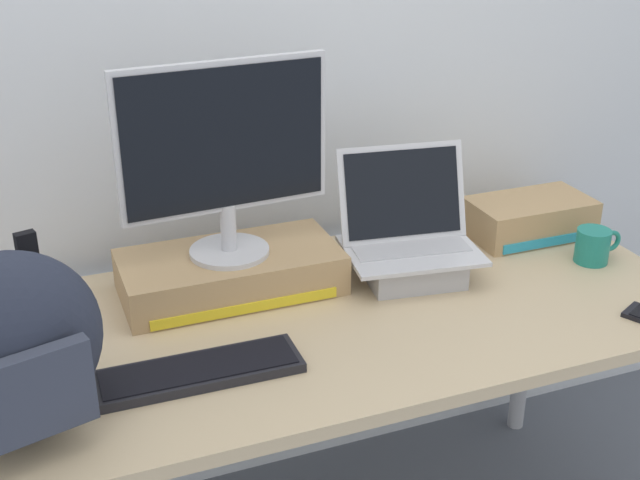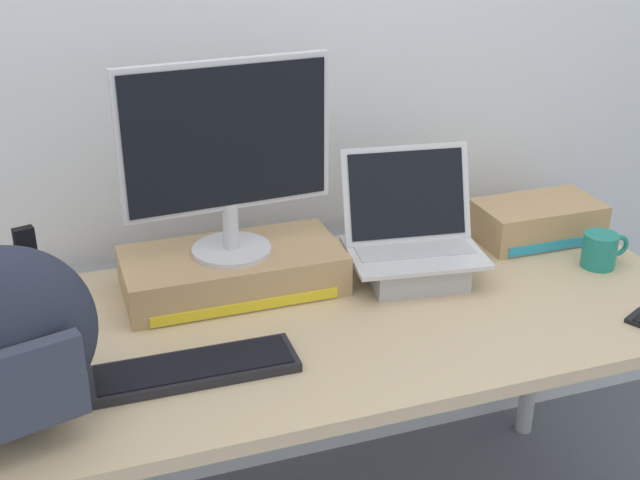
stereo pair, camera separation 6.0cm
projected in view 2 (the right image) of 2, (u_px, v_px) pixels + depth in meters
The scene contains 9 objects.
back_wall at pixel (255, 23), 2.01m from camera, with size 7.00×0.10×2.60m, color silver.
desk at pixel (320, 342), 1.86m from camera, with size 1.72×0.76×0.75m.
toner_box_yellow at pixel (233, 271), 1.92m from camera, with size 0.50×0.25×0.10m.
desktop_monitor at pixel (227, 152), 1.80m from camera, with size 0.47×0.18×0.44m.
open_laptop at pixel (413, 253), 1.98m from camera, with size 0.34×0.28×0.30m.
external_keyboard at pixel (195, 369), 1.62m from camera, with size 0.40×0.13×0.02m.
messenger_backpack at pixel (0, 342), 1.41m from camera, with size 0.38×0.30×0.34m.
coffee_mug at pixel (600, 249), 2.04m from camera, with size 0.13×0.08×0.09m.
toner_box_cyan at pixel (537, 221), 2.18m from camera, with size 0.32×0.18×0.10m.
Camera 2 is at (-0.52, -1.51, 1.66)m, focal length 46.60 mm.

